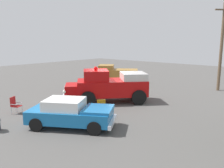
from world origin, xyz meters
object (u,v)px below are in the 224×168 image
at_px(classic_hot_rod, 71,113).
at_px(lawn_chair_spare, 15,104).
at_px(parked_pickup, 115,74).
at_px(vintage_fire_truck, 109,86).
at_px(lawn_chair_by_car, 101,106).
at_px(utility_pole, 221,46).

relative_size(classic_hot_rod, lawn_chair_spare, 4.59).
bearing_deg(classic_hot_rod, parked_pickup, 120.53).
bearing_deg(lawn_chair_spare, vintage_fire_truck, 66.83).
bearing_deg(parked_pickup, classic_hot_rod, -59.47).
distance_m(vintage_fire_truck, lawn_chair_by_car, 3.36).
relative_size(classic_hot_rod, lawn_chair_by_car, 4.59).
bearing_deg(classic_hot_rod, utility_pole, 78.98).
xyz_separation_m(lawn_chair_spare, utility_pole, (7.20, 15.17, 3.33)).
bearing_deg(utility_pole, classic_hot_rod, -101.02).
xyz_separation_m(parked_pickup, lawn_chair_by_car, (6.44, -8.76, -0.40)).
relative_size(parked_pickup, lawn_chair_spare, 4.83).
distance_m(lawn_chair_by_car, utility_pole, 12.88).
height_order(vintage_fire_truck, parked_pickup, vintage_fire_truck).
relative_size(vintage_fire_truck, parked_pickup, 1.19).
height_order(vintage_fire_truck, classic_hot_rod, vintage_fire_truck).
height_order(lawn_chair_by_car, lawn_chair_spare, same).
distance_m(vintage_fire_truck, utility_pole, 10.84).
bearing_deg(vintage_fire_truck, utility_pole, 63.29).
height_order(classic_hot_rod, lawn_chair_by_car, classic_hot_rod).
xyz_separation_m(lawn_chair_by_car, utility_pole, (2.86, 12.11, 3.33)).
height_order(classic_hot_rod, utility_pole, utility_pole).
distance_m(classic_hot_rod, parked_pickup, 12.80).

